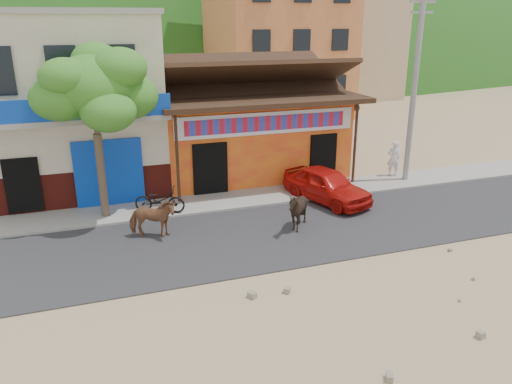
{
  "coord_description": "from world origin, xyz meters",
  "views": [
    {
      "loc": [
        -4.89,
        -11.78,
        6.84
      ],
      "look_at": [
        0.18,
        3.0,
        1.4
      ],
      "focal_mm": 35.0,
      "sensor_mm": 36.0,
      "label": 1
    }
  ],
  "objects_px": {
    "utility_pole": "(414,88)",
    "red_car": "(327,185)",
    "scooter": "(160,200)",
    "cow_dark": "(297,210)",
    "tree": "(97,134)",
    "cow_tan": "(152,219)",
    "pedestrian": "(394,158)"
  },
  "relations": [
    {
      "from": "red_car",
      "to": "pedestrian",
      "type": "height_order",
      "value": "pedestrian"
    },
    {
      "from": "utility_pole",
      "to": "pedestrian",
      "type": "height_order",
      "value": "utility_pole"
    },
    {
      "from": "tree",
      "to": "cow_tan",
      "type": "height_order",
      "value": "tree"
    },
    {
      "from": "utility_pole",
      "to": "cow_dark",
      "type": "distance_m",
      "value": 8.24
    },
    {
      "from": "utility_pole",
      "to": "red_car",
      "type": "height_order",
      "value": "utility_pole"
    },
    {
      "from": "utility_pole",
      "to": "red_car",
      "type": "distance_m",
      "value": 5.77
    },
    {
      "from": "cow_dark",
      "to": "scooter",
      "type": "relative_size",
      "value": 0.75
    },
    {
      "from": "tree",
      "to": "cow_dark",
      "type": "distance_m",
      "value": 7.31
    },
    {
      "from": "utility_pole",
      "to": "scooter",
      "type": "relative_size",
      "value": 4.34
    },
    {
      "from": "red_car",
      "to": "pedestrian",
      "type": "distance_m",
      "value": 4.69
    },
    {
      "from": "tree",
      "to": "red_car",
      "type": "xyz_separation_m",
      "value": [
        8.31,
        -1.0,
        -2.42
      ]
    },
    {
      "from": "scooter",
      "to": "pedestrian",
      "type": "height_order",
      "value": "pedestrian"
    },
    {
      "from": "red_car",
      "to": "scooter",
      "type": "relative_size",
      "value": 2.11
    },
    {
      "from": "cow_tan",
      "to": "tree",
      "type": "bearing_deg",
      "value": 48.22
    },
    {
      "from": "tree",
      "to": "cow_tan",
      "type": "xyz_separation_m",
      "value": [
        1.38,
        -2.29,
        -2.43
      ]
    },
    {
      "from": "cow_dark",
      "to": "utility_pole",
      "type": "bearing_deg",
      "value": 109.17
    },
    {
      "from": "scooter",
      "to": "pedestrian",
      "type": "distance_m",
      "value": 10.76
    },
    {
      "from": "utility_pole",
      "to": "pedestrian",
      "type": "bearing_deg",
      "value": 105.95
    },
    {
      "from": "tree",
      "to": "cow_dark",
      "type": "height_order",
      "value": "tree"
    },
    {
      "from": "cow_dark",
      "to": "cow_tan",
      "type": "bearing_deg",
      "value": -109.05
    },
    {
      "from": "scooter",
      "to": "pedestrian",
      "type": "relative_size",
      "value": 1.17
    },
    {
      "from": "tree",
      "to": "pedestrian",
      "type": "xyz_separation_m",
      "value": [
        12.6,
        0.9,
        -2.21
      ]
    },
    {
      "from": "red_car",
      "to": "cow_dark",
      "type": "bearing_deg",
      "value": -153.12
    },
    {
      "from": "cow_tan",
      "to": "cow_dark",
      "type": "distance_m",
      "value": 4.83
    },
    {
      "from": "tree",
      "to": "pedestrian",
      "type": "bearing_deg",
      "value": 4.09
    },
    {
      "from": "cow_dark",
      "to": "red_car",
      "type": "bearing_deg",
      "value": 127.36
    },
    {
      "from": "scooter",
      "to": "pedestrian",
      "type": "xyz_separation_m",
      "value": [
        10.68,
        1.23,
        0.3
      ]
    },
    {
      "from": "utility_pole",
      "to": "red_car",
      "type": "xyz_separation_m",
      "value": [
        -4.49,
        -1.2,
        -3.42
      ]
    },
    {
      "from": "utility_pole",
      "to": "pedestrian",
      "type": "relative_size",
      "value": 5.09
    },
    {
      "from": "utility_pole",
      "to": "scooter",
      "type": "height_order",
      "value": "utility_pole"
    },
    {
      "from": "cow_tan",
      "to": "scooter",
      "type": "distance_m",
      "value": 2.04
    },
    {
      "from": "cow_tan",
      "to": "pedestrian",
      "type": "xyz_separation_m",
      "value": [
        11.22,
        3.19,
        0.21
      ]
    }
  ]
}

